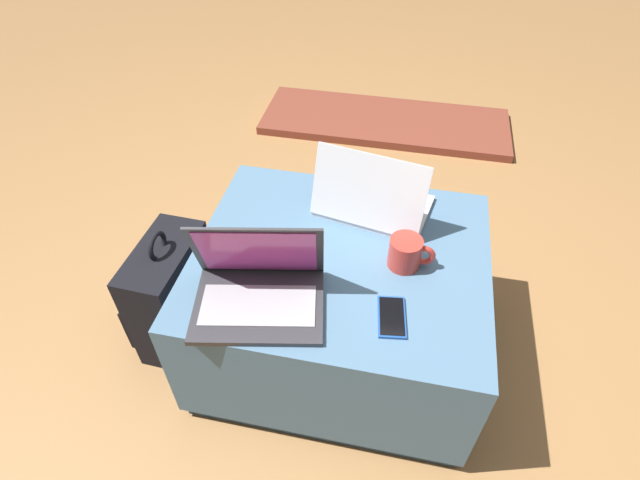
{
  "coord_description": "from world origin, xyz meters",
  "views": [
    {
      "loc": [
        0.15,
        -1.04,
        1.54
      ],
      "look_at": [
        -0.06,
        -0.03,
        0.55
      ],
      "focal_mm": 28.0,
      "sensor_mm": 36.0,
      "label": 1
    }
  ],
  "objects_px": {
    "cell_phone": "(392,317)",
    "backpack": "(170,295)",
    "laptop_far": "(372,201)",
    "coffee_mug": "(406,254)",
    "laptop_near": "(258,287)"
  },
  "relations": [
    {
      "from": "cell_phone",
      "to": "backpack",
      "type": "xyz_separation_m",
      "value": [
        -0.75,
        0.15,
        -0.27
      ]
    },
    {
      "from": "backpack",
      "to": "coffee_mug",
      "type": "height_order",
      "value": "coffee_mug"
    },
    {
      "from": "cell_phone",
      "to": "laptop_far",
      "type": "bearing_deg",
      "value": 97.06
    },
    {
      "from": "laptop_far",
      "to": "cell_phone",
      "type": "bearing_deg",
      "value": 115.79
    },
    {
      "from": "cell_phone",
      "to": "backpack",
      "type": "height_order",
      "value": "backpack"
    },
    {
      "from": "laptop_near",
      "to": "coffee_mug",
      "type": "relative_size",
      "value": 2.89
    },
    {
      "from": "laptop_near",
      "to": "laptop_far",
      "type": "xyz_separation_m",
      "value": [
        0.25,
        0.43,
        -0.0
      ]
    },
    {
      "from": "laptop_far",
      "to": "coffee_mug",
      "type": "distance_m",
      "value": 0.25
    },
    {
      "from": "cell_phone",
      "to": "backpack",
      "type": "distance_m",
      "value": 0.81
    },
    {
      "from": "laptop_far",
      "to": "coffee_mug",
      "type": "height_order",
      "value": "laptop_far"
    },
    {
      "from": "backpack",
      "to": "coffee_mug",
      "type": "xyz_separation_m",
      "value": [
        0.77,
        0.05,
        0.31
      ]
    },
    {
      "from": "laptop_near",
      "to": "cell_phone",
      "type": "distance_m",
      "value": 0.36
    },
    {
      "from": "laptop_far",
      "to": "backpack",
      "type": "bearing_deg",
      "value": 33.44
    },
    {
      "from": "laptop_near",
      "to": "cell_phone",
      "type": "xyz_separation_m",
      "value": [
        0.36,
        0.01,
        -0.05
      ]
    },
    {
      "from": "coffee_mug",
      "to": "cell_phone",
      "type": "bearing_deg",
      "value": -95.03
    }
  ]
}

